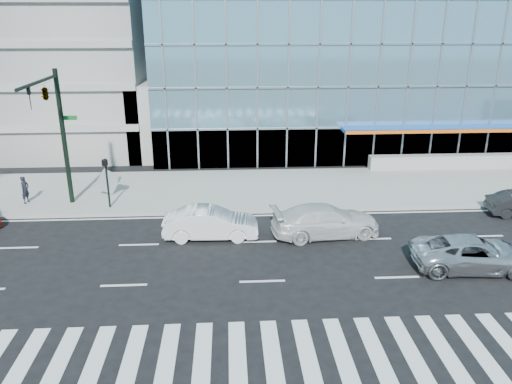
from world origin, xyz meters
TOP-DOWN VIEW (x-y plane):
  - ground at (0.00, 0.00)m, footprint 160.00×160.00m
  - sidewalk at (0.00, 8.00)m, footprint 120.00×8.00m
  - theatre_building at (14.00, 26.00)m, footprint 42.00×26.00m
  - parking_garage at (-20.00, 26.00)m, footprint 24.00×24.00m
  - ramp_block at (-6.00, 18.00)m, footprint 6.00×8.00m
  - traffic_signal at (-11.00, 4.57)m, footprint 1.14×5.74m
  - ped_signal_post at (-8.50, 4.94)m, footprint 0.30×0.33m
  - silver_suv at (9.64, -3.36)m, footprint 5.59×2.87m
  - white_suv at (3.64, 0.64)m, footprint 5.92×2.98m
  - white_sedan at (-2.36, 0.68)m, footprint 4.91×1.82m
  - pedestrian at (-13.71, 6.01)m, footprint 0.57×0.71m
  - tilted_panel at (-8.98, 7.05)m, footprint 1.60×0.96m

SIDE VIEW (x-z plane):
  - ground at x=0.00m, z-range 0.00..0.00m
  - sidewalk at x=0.00m, z-range 0.00..0.15m
  - silver_suv at x=9.64m, z-range 0.00..1.51m
  - white_sedan at x=-2.36m, z-range 0.00..1.61m
  - white_suv at x=3.64m, z-range 0.00..1.65m
  - pedestrian at x=-13.71m, z-range 0.15..1.83m
  - tilted_panel at x=-8.98m, z-range 0.15..1.96m
  - ped_signal_post at x=-8.50m, z-range 0.64..3.64m
  - ramp_block at x=-6.00m, z-range 0.00..6.00m
  - traffic_signal at x=-11.00m, z-range 2.16..10.16m
  - theatre_building at x=14.00m, z-range 0.00..15.00m
  - parking_garage at x=-20.00m, z-range 0.00..20.00m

